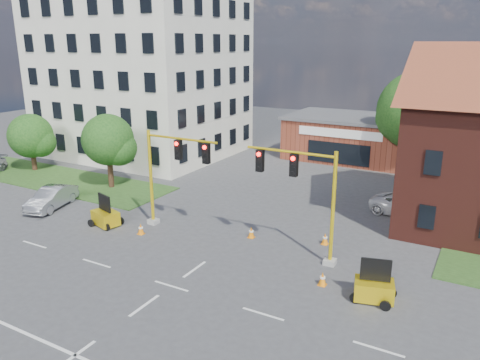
{
  "coord_description": "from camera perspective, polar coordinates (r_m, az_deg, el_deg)",
  "views": [
    {
      "loc": [
        12.85,
        -16.16,
        11.47
      ],
      "look_at": [
        -1.73,
        10.0,
        2.56
      ],
      "focal_mm": 35.0,
      "sensor_mm": 36.0,
      "label": 1
    }
  ],
  "objects": [
    {
      "name": "brick_shop",
      "position": [
        48.79,
        13.37,
        5.13
      ],
      "size": [
        12.4,
        8.4,
        4.3
      ],
      "color": "maroon",
      "rests_on": "ground"
    },
    {
      "name": "office_block",
      "position": [
        50.29,
        -12.07,
        14.91
      ],
      "size": [
        18.4,
        15.4,
        20.6
      ],
      "color": "beige",
      "rests_on": "ground"
    },
    {
      "name": "trailer_east",
      "position": [
        22.79,
        16.02,
        -12.56
      ],
      "size": [
        1.99,
        1.59,
        1.99
      ],
      "rotation": [
        0.0,
        0.0,
        0.27
      ],
      "color": "yellow",
      "rests_on": "ground"
    },
    {
      "name": "pickup_white",
      "position": [
        33.72,
        20.01,
        -3.05
      ],
      "size": [
        5.53,
        3.14,
        1.46
      ],
      "primitive_type": "imported",
      "rotation": [
        0.0,
        0.0,
        1.43
      ],
      "color": "silver",
      "rests_on": "ground"
    },
    {
      "name": "ground",
      "position": [
        23.62,
        -8.37,
        -12.68
      ],
      "size": [
        120.0,
        120.0,
        0.0
      ],
      "primitive_type": "plane",
      "color": "#404043",
      "rests_on": "ground"
    },
    {
      "name": "grass_verge_nw",
      "position": [
        43.52,
        -21.51,
        0.17
      ],
      "size": [
        22.0,
        6.0,
        0.08
      ],
      "primitive_type": "cube",
      "color": "#29471A",
      "rests_on": "ground"
    },
    {
      "name": "tree_nw_front",
      "position": [
        38.51,
        -15.49,
        4.49
      ],
      "size": [
        4.29,
        4.09,
        6.02
      ],
      "color": "#311C12",
      "rests_on": "ground"
    },
    {
      "name": "lane_markings",
      "position": [
        21.67,
        -13.36,
        -15.87
      ],
      "size": [
        60.0,
        36.0,
        0.01
      ],
      "primitive_type": null,
      "color": "white",
      "rests_on": "ground"
    },
    {
      "name": "sedan_silver_front",
      "position": [
        35.94,
        -21.99,
        -2.03
      ],
      "size": [
        2.76,
        4.81,
        1.5
      ],
      "primitive_type": "imported",
      "rotation": [
        0.0,
        0.0,
        0.27
      ],
      "color": "#95979C",
      "rests_on": "ground"
    },
    {
      "name": "tree_nw_rear",
      "position": [
        46.42,
        -23.91,
        4.76
      ],
      "size": [
        4.18,
        3.98,
        5.23
      ],
      "color": "#311C12",
      "rests_on": "ground"
    },
    {
      "name": "cone_c",
      "position": [
        23.64,
        10.02,
        -11.79
      ],
      "size": [
        0.4,
        0.4,
        0.7
      ],
      "color": "orange",
      "rests_on": "ground"
    },
    {
      "name": "signal_mast_east",
      "position": [
        24.9,
        7.78,
        -1.23
      ],
      "size": [
        5.3,
        0.6,
        6.2
      ],
      "color": "gray",
      "rests_on": "ground"
    },
    {
      "name": "trailer_west",
      "position": [
        31.43,
        -16.07,
        -4.29
      ],
      "size": [
        2.03,
        1.64,
        2.01
      ],
      "rotation": [
        0.0,
        0.0,
        -0.3
      ],
      "color": "yellow",
      "rests_on": "ground"
    },
    {
      "name": "tree_large",
      "position": [
        44.07,
        21.22,
        7.54
      ],
      "size": [
        7.25,
        6.91,
        9.09
      ],
      "color": "#311C12",
      "rests_on": "ground"
    },
    {
      "name": "cone_d",
      "position": [
        28.07,
        10.32,
        -7.08
      ],
      "size": [
        0.4,
        0.4,
        0.7
      ],
      "color": "orange",
      "rests_on": "ground"
    },
    {
      "name": "cone_a",
      "position": [
        29.65,
        -12.01,
        -5.86
      ],
      "size": [
        0.4,
        0.4,
        0.7
      ],
      "color": "orange",
      "rests_on": "ground"
    },
    {
      "name": "signal_mast_west",
      "position": [
        29.05,
        -8.4,
        1.33
      ],
      "size": [
        5.3,
        0.6,
        6.2
      ],
      "color": "gray",
      "rests_on": "ground"
    },
    {
      "name": "cone_b",
      "position": [
        28.51,
        1.38,
        -6.41
      ],
      "size": [
        0.4,
        0.4,
        0.7
      ],
      "color": "orange",
      "rests_on": "ground"
    }
  ]
}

